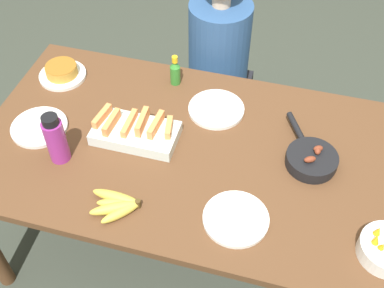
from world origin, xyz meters
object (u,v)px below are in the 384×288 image
Objects in this scene: person_figure at (217,80)px; frittata_plate_center at (62,72)px; empty_plate_near_front at (216,109)px; water_bottle at (56,139)px; empty_plate_far_right at (39,127)px; empty_plate_far_left at (236,219)px; banana_bunch at (118,205)px; skillet at (311,159)px; hot_sauce_bottle at (175,72)px; melon_tray at (136,131)px.

frittata_plate_center is at bearing -145.58° from person_figure.
water_bottle is at bearing -141.45° from empty_plate_near_front.
person_figure reaches higher than empty_plate_far_right.
empty_plate_far_right is 1.05× the size of water_bottle.
person_figure is (-0.29, 0.97, -0.24)m from empty_plate_far_left.
banana_bunch is 0.60× the size of skillet.
empty_plate_near_front is 0.73m from empty_plate_far_right.
empty_plate_far_right is (0.05, -0.33, -0.02)m from frittata_plate_center.
frittata_plate_center is 0.18× the size of person_figure.
hot_sauce_bottle is (0.00, 0.70, 0.04)m from banana_bunch.
empty_plate_far_right is at bearing 148.23° from banana_bunch.
hot_sauce_bottle is at bearing 81.05° from melon_tray.
banana_bunch is at bearing -171.66° from empty_plate_far_left.
water_bottle reaches higher than banana_bunch.
hot_sauce_bottle is 0.46m from person_figure.
skillet is at bearing 5.63° from empty_plate_far_right.
empty_plate_near_front is at bearing 37.53° from skillet.
empty_plate_far_left is (-0.22, -0.33, -0.02)m from skillet.
melon_tray is 1.42× the size of empty_plate_near_front.
melon_tray reaches higher than skillet.
melon_tray reaches higher than frittata_plate_center.
water_bottle reaches higher than hot_sauce_bottle.
melon_tray is 0.40m from empty_plate_far_right.
person_figure is at bearing 69.79° from hot_sauce_bottle.
water_bottle reaches higher than empty_plate_far_left.
empty_plate_far_left is 0.20× the size of person_figure.
water_bottle is at bearing -119.08° from hot_sauce_bottle.
hot_sauce_bottle is at bearing 35.52° from skillet.
frittata_plate_center reaches higher than empty_plate_far_right.
skillet is at bearing -51.95° from person_figure.
hot_sauce_bottle is (0.50, 0.10, 0.04)m from frittata_plate_center.
banana_bunch is 0.53m from empty_plate_far_right.
skillet is 1.36× the size of empty_plate_near_front.
melon_tray is at bearing 8.92° from empty_plate_far_right.
empty_plate_far_right is (-0.45, 0.28, -0.01)m from banana_bunch.
frittata_plate_center reaches higher than empty_plate_near_front.
skillet is 1.52× the size of frittata_plate_center.
melon_tray is at bearing 65.77° from skillet.
skillet reaches higher than frittata_plate_center.
melon_tray reaches higher than empty_plate_near_front.
person_figure is (0.12, 1.04, -0.25)m from banana_bunch.
person_figure is (0.12, 0.33, -0.29)m from hot_sauce_bottle.
frittata_plate_center is 0.91× the size of empty_plate_far_left.
frittata_plate_center is at bearing 99.06° from empty_plate_far_right.
frittata_plate_center is (-0.45, 0.26, -0.01)m from melon_tray.
empty_plate_far_left is 0.72m from water_bottle.
water_bottle is (-0.24, -0.18, 0.07)m from melon_tray.
empty_plate_near_front is at bearing -78.34° from person_figure.
person_figure is at bearing 106.47° from empty_plate_far_left.
water_bottle is at bearing -115.84° from person_figure.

